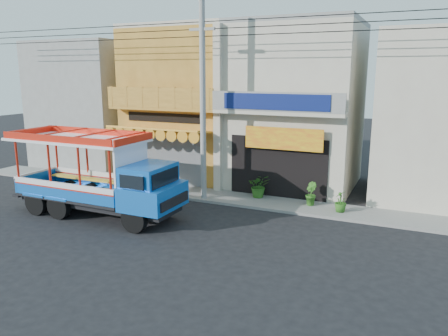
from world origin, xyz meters
The scene contains 12 objects.
ground centered at (0.00, 0.00, 0.00)m, with size 90.00×90.00×0.00m, color black.
sidewalk centered at (0.00, 4.00, 0.06)m, with size 30.00×2.00×0.12m, color slate.
shophouse_left centered at (-4.00, 7.96, 4.11)m, with size 6.00×7.50×8.24m.
shophouse_right centered at (2.00, 7.96, 4.11)m, with size 6.00×6.75×8.24m.
party_pilaster centered at (-1.00, 4.85, 4.00)m, with size 0.35×0.30×8.00m, color #B8AB97.
filler_building_left centered at (-11.00, 8.00, 3.80)m, with size 6.00×6.00×7.60m, color gray.
utility_pole centered at (-0.85, 3.30, 5.03)m, with size 28.00×0.26×9.00m.
songthaew_truck centered at (-3.42, -0.43, 1.66)m, with size 7.41×2.56×3.45m.
green_sign centered at (-5.94, 3.76, 0.50)m, with size 0.58×0.45×0.92m.
potted_plant_a centered at (1.27, 4.49, 0.67)m, with size 0.98×0.85×1.09m, color #2C601B.
potted_plant_b centered at (3.73, 4.27, 0.63)m, with size 0.56×0.45×1.02m, color #2C601B.
potted_plant_c centered at (5.10, 3.83, 0.57)m, with size 0.51×0.51×0.91m, color #2C601B.
Camera 1 is at (7.83, -14.00, 5.80)m, focal length 35.00 mm.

